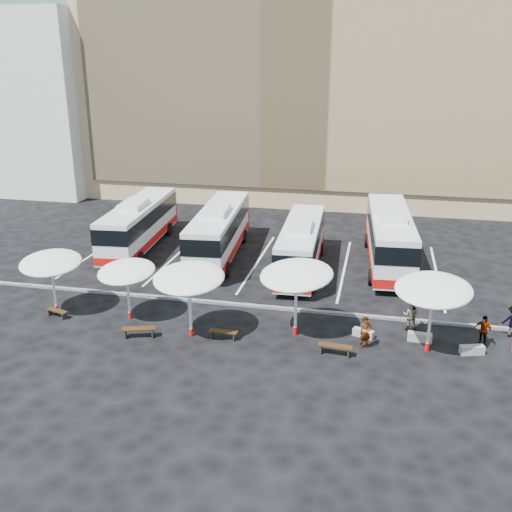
% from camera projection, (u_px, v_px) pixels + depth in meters
% --- Properties ---
extents(ground, '(120.00, 120.00, 0.00)m').
position_uv_depth(ground, '(227.00, 308.00, 32.22)').
color(ground, black).
rests_on(ground, ground).
extents(sandstone_building, '(42.00, 18.25, 29.60)m').
position_uv_depth(sandstone_building, '(308.00, 67.00, 57.51)').
color(sandstone_building, tan).
rests_on(sandstone_building, ground).
extents(apartment_block, '(14.00, 14.00, 18.00)m').
position_uv_depth(apartment_block, '(42.00, 102.00, 60.87)').
color(apartment_block, silver).
rests_on(apartment_block, ground).
extents(curb_divider, '(34.00, 0.25, 0.15)m').
position_uv_depth(curb_divider, '(230.00, 304.00, 32.66)').
color(curb_divider, black).
rests_on(curb_divider, ground).
extents(bay_lines, '(24.15, 12.00, 0.01)m').
position_uv_depth(bay_lines, '(258.00, 262.00, 39.60)').
color(bay_lines, white).
rests_on(bay_lines, ground).
extents(bus_0, '(3.46, 11.89, 3.72)m').
position_uv_depth(bus_0, '(139.00, 223.00, 42.15)').
color(bus_0, white).
rests_on(bus_0, ground).
extents(bus_1, '(3.59, 12.17, 3.81)m').
position_uv_depth(bus_1, '(219.00, 230.00, 40.14)').
color(bus_1, white).
rests_on(bus_1, ground).
extents(bus_2, '(2.93, 11.11, 3.50)m').
position_uv_depth(bus_2, '(301.00, 244.00, 37.61)').
color(bus_2, white).
rests_on(bus_2, ground).
extents(bus_3, '(3.49, 12.52, 3.93)m').
position_uv_depth(bus_3, '(390.00, 236.00, 38.63)').
color(bus_3, white).
rests_on(bus_3, ground).
extents(sunshade_0, '(4.19, 4.22, 3.44)m').
position_uv_depth(sunshade_0, '(51.00, 263.00, 30.77)').
color(sunshade_0, white).
rests_on(sunshade_0, ground).
extents(sunshade_1, '(3.30, 3.34, 3.20)m').
position_uv_depth(sunshade_1, '(126.00, 272.00, 30.08)').
color(sunshade_1, white).
rests_on(sunshade_1, ground).
extents(sunshade_2, '(3.70, 3.75, 3.71)m').
position_uv_depth(sunshade_2, '(189.00, 278.00, 28.00)').
color(sunshade_2, white).
rests_on(sunshade_2, ground).
extents(sunshade_3, '(4.82, 4.85, 3.83)m').
position_uv_depth(sunshade_3, '(296.00, 275.00, 28.10)').
color(sunshade_3, white).
rests_on(sunshade_3, ground).
extents(sunshade_4, '(4.34, 4.38, 3.75)m').
position_uv_depth(sunshade_4, '(433.00, 290.00, 26.50)').
color(sunshade_4, white).
rests_on(sunshade_4, ground).
extents(wood_bench_0, '(1.39, 0.73, 0.41)m').
position_uv_depth(wood_bench_0, '(57.00, 312.00, 31.04)').
color(wood_bench_0, black).
rests_on(wood_bench_0, ground).
extents(wood_bench_1, '(1.74, 0.92, 0.52)m').
position_uv_depth(wood_bench_1, '(139.00, 330.00, 28.75)').
color(wood_bench_1, black).
rests_on(wood_bench_1, ground).
extents(wood_bench_2, '(1.46, 0.41, 0.45)m').
position_uv_depth(wood_bench_2, '(223.00, 333.00, 28.60)').
color(wood_bench_2, black).
rests_on(wood_bench_2, ground).
extents(wood_bench_3, '(1.67, 0.58, 0.50)m').
position_uv_depth(wood_bench_3, '(335.00, 348.00, 27.03)').
color(wood_bench_3, black).
rests_on(wood_bench_3, ground).
extents(conc_bench_0, '(1.12, 0.70, 0.40)m').
position_uv_depth(conc_bench_0, '(363.00, 333.00, 28.85)').
color(conc_bench_0, gray).
rests_on(conc_bench_0, ground).
extents(conc_bench_1, '(1.20, 0.46, 0.44)m').
position_uv_depth(conc_bench_1, '(420.00, 337.00, 28.39)').
color(conc_bench_1, gray).
rests_on(conc_bench_1, ground).
extents(conc_bench_2, '(1.21, 0.72, 0.43)m').
position_uv_depth(conc_bench_2, '(472.00, 350.00, 27.17)').
color(conc_bench_2, gray).
rests_on(conc_bench_2, ground).
extents(passenger_0, '(0.72, 0.63, 1.65)m').
position_uv_depth(passenger_0, '(365.00, 333.00, 27.53)').
color(passenger_0, black).
rests_on(passenger_0, ground).
extents(passenger_1, '(0.91, 0.75, 1.70)m').
position_uv_depth(passenger_1, '(411.00, 315.00, 29.37)').
color(passenger_1, black).
rests_on(passenger_1, ground).
extents(passenger_2, '(0.98, 0.85, 1.58)m').
position_uv_depth(passenger_2, '(483.00, 331.00, 27.83)').
color(passenger_2, black).
rests_on(passenger_2, ground).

